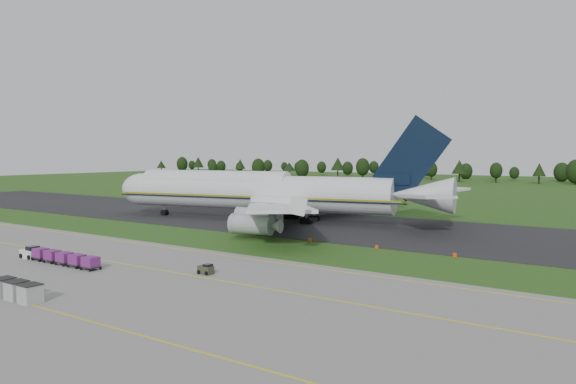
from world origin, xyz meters
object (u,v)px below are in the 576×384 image
Objects in this scene: baggage_train at (57,257)px; utility_cart at (206,270)px; edge_markers at (342,244)px; aircraft at (262,192)px; uld_row at (17,290)px.

utility_cart is (20.44, 6.37, -0.39)m from baggage_train.
edge_markers is (23.33, 34.22, -0.66)m from baggage_train.
baggage_train reaches higher than edge_markers.
aircraft reaches higher than edge_markers.
aircraft is at bearing 106.87° from uld_row.
aircraft is 53.40m from baggage_train.
uld_row is at bearing -102.14° from edge_markers.
uld_row is at bearing -73.13° from aircraft.
utility_cart is at bearing 17.31° from baggage_train.
utility_cart is 20.55m from uld_row.
edge_markers is (30.01, -18.50, -5.92)m from aircraft.
aircraft is at bearing 148.35° from edge_markers.
aircraft is 35.75m from edge_markers.
aircraft is 54.00m from utility_cart.
aircraft reaches higher than uld_row.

